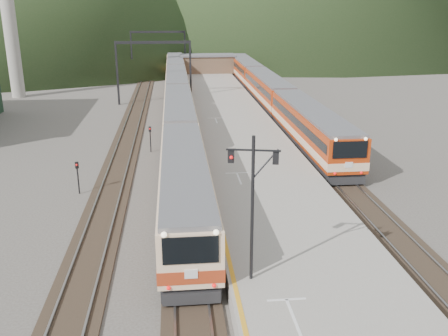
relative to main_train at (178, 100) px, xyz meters
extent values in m
cube|color=black|center=(0.00, -7.11, -1.89)|extent=(2.60, 200.00, 0.12)
cube|color=slate|center=(-0.72, -7.11, -1.79)|extent=(0.10, 200.00, 0.14)
cube|color=slate|center=(0.72, -7.11, -1.79)|extent=(0.10, 200.00, 0.14)
cube|color=black|center=(-5.00, -7.11, -1.89)|extent=(2.60, 200.00, 0.12)
cube|color=slate|center=(-5.72, -7.11, -1.79)|extent=(0.10, 200.00, 0.14)
cube|color=slate|center=(-4.28, -7.11, -1.79)|extent=(0.10, 200.00, 0.14)
cube|color=black|center=(11.50, -7.11, -1.89)|extent=(2.60, 200.00, 0.12)
cube|color=slate|center=(10.78, -7.11, -1.79)|extent=(0.10, 200.00, 0.14)
cube|color=slate|center=(12.22, -7.11, -1.79)|extent=(0.10, 200.00, 0.14)
cube|color=gray|center=(5.60, -9.11, -1.45)|extent=(8.00, 100.00, 1.00)
cube|color=black|center=(-7.50, 7.89, 2.05)|extent=(0.25, 0.25, 8.00)
cube|color=black|center=(1.80, 7.89, 2.05)|extent=(0.25, 0.25, 8.00)
cube|color=black|center=(-2.85, 7.89, 5.85)|extent=(9.30, 0.22, 0.35)
cube|color=black|center=(-7.50, 32.89, 2.05)|extent=(0.25, 0.25, 8.00)
cube|color=black|center=(1.80, 32.89, 2.05)|extent=(0.25, 0.25, 8.00)
cube|color=black|center=(-2.85, 32.89, 5.85)|extent=(9.30, 0.22, 0.35)
cube|color=brown|center=(5.60, 30.89, 0.45)|extent=(9.00, 4.00, 2.80)
cube|color=slate|center=(5.60, 30.89, 2.00)|extent=(9.40, 4.40, 0.30)
cube|color=beige|center=(0.00, -29.24, 0.00)|extent=(2.82, 19.00, 3.45)
cube|color=beige|center=(0.00, -9.75, 0.00)|extent=(2.82, 19.00, 3.45)
cube|color=beige|center=(0.00, 9.75, 0.00)|extent=(2.82, 19.00, 3.45)
cube|color=beige|center=(0.00, 29.24, 0.00)|extent=(2.82, 19.00, 3.45)
cube|color=#A7300C|center=(11.50, -15.08, 0.09)|extent=(2.98, 20.02, 3.63)
cube|color=#A7300C|center=(11.50, 5.43, 0.09)|extent=(2.98, 20.02, 3.63)
cube|color=#A7300C|center=(11.50, 25.95, 0.09)|extent=(2.98, 20.02, 3.63)
cylinder|color=black|center=(2.62, -38.13, 2.25)|extent=(0.14, 0.14, 6.41)
cube|color=black|center=(2.62, -38.13, 4.86)|extent=(2.16, 0.54, 0.07)
cube|color=black|center=(1.74, -37.93, 4.56)|extent=(0.28, 0.23, 0.50)
cube|color=black|center=(3.50, -38.32, 4.56)|extent=(0.28, 0.23, 0.50)
cylinder|color=black|center=(-2.61, -14.47, -0.95)|extent=(0.10, 0.10, 2.00)
cube|color=black|center=(-2.61, -14.47, 0.10)|extent=(0.23, 0.17, 0.45)
cylinder|color=black|center=(-7.12, -24.25, -0.95)|extent=(0.10, 0.10, 2.00)
cube|color=black|center=(-7.12, -24.25, 0.10)|extent=(0.27, 0.24, 0.45)
camera|label=1|loc=(-0.50, -57.03, 10.40)|focal=40.00mm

